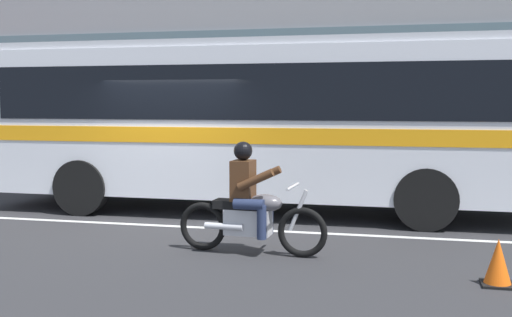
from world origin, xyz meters
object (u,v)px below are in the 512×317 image
object	(u,v)px
motorcycle_with_rider	(250,207)
fire_hydrant	(129,166)
transit_bus	(267,114)
traffic_cone	(498,264)

from	to	relation	value
motorcycle_with_rider	fire_hydrant	world-z (taller)	motorcycle_with_rider
transit_bus	motorcycle_with_rider	world-z (taller)	transit_bus
traffic_cone	motorcycle_with_rider	bearing A→B (deg)	165.31
transit_bus	motorcycle_with_rider	xyz separation A→B (m)	(0.47, -3.32, -1.23)
traffic_cone	fire_hydrant	bearing A→B (deg)	138.72
transit_bus	motorcycle_with_rider	bearing A→B (deg)	-81.90
transit_bus	fire_hydrant	world-z (taller)	transit_bus
motorcycle_with_rider	traffic_cone	distance (m)	3.25
fire_hydrant	traffic_cone	bearing A→B (deg)	-41.28
transit_bus	traffic_cone	distance (m)	5.72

